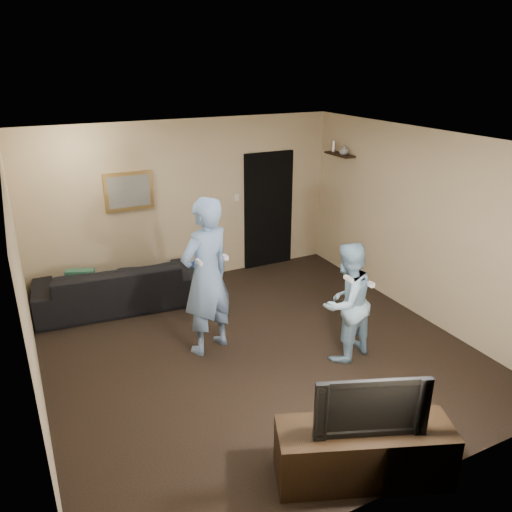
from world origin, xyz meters
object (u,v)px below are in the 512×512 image
wii_player_left (206,277)px  wii_player_right (346,302)px  sofa (117,285)px  tv_console (364,453)px  television (369,402)px

wii_player_left → wii_player_right: 1.69m
sofa → tv_console: sofa is taller
sofa → wii_player_left: wii_player_left is taller
wii_player_left → television: bearing=-80.2°
sofa → wii_player_right: size_ratio=1.55×
tv_console → wii_player_left: size_ratio=0.76×
sofa → television: 4.43m
wii_player_left → wii_player_right: bearing=-32.6°
sofa → wii_player_left: (0.77, -1.68, 0.65)m
tv_console → wii_player_right: bearing=81.0°
sofa → wii_player_left: size_ratio=1.16×
tv_console → wii_player_right: 1.98m
sofa → wii_player_right: (2.18, -2.59, 0.41)m
wii_player_left → tv_console: bearing=-80.2°
sofa → television: size_ratio=2.42×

